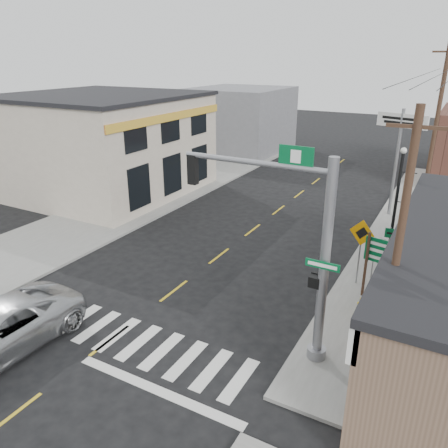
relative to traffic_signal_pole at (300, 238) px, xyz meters
The scene contains 17 objects.
ground 7.76m from the traffic_signal_pole, 157.10° to the right, with size 140.00×140.00×0.00m, color black.
sidewalk_right 11.69m from the traffic_signal_pole, 73.86° to the left, with size 6.00×38.00×0.13m, color gray.
sidewalk_left 18.75m from the traffic_signal_pole, 145.01° to the left, with size 6.00×38.00×0.13m, color gray.
center_line 9.15m from the traffic_signal_pole, 137.45° to the left, with size 0.12×56.00×0.01m, color gold.
crosswalk 7.63m from the traffic_signal_pole, 160.43° to the right, with size 11.00×2.20×0.01m, color silver.
left_building 22.19m from the traffic_signal_pole, 148.82° to the left, with size 12.00×12.00×6.80m, color #C1B4A1.
bldg_distant_left 34.03m from the traffic_signal_pole, 119.93° to the left, with size 9.00×10.00×6.40m, color slate.
traffic_signal_pole is the anchor object (origin of this frame).
guide_sign 5.64m from the traffic_signal_pole, 67.74° to the left, with size 1.63×0.14×2.84m.
fire_hydrant 5.22m from the traffic_signal_pole, 64.11° to the left, with size 0.25×0.25×0.78m.
ped_crossing_sign 6.15m from the traffic_signal_pole, 81.73° to the left, with size 1.16×0.08×2.99m.
lamp_post 9.22m from the traffic_signal_pole, 79.39° to the left, with size 0.72×0.56×5.52m.
dance_center_sign 15.84m from the traffic_signal_pole, 87.95° to the left, with size 3.06×0.19×6.51m.
bare_tree 5.19m from the traffic_signal_pole, 49.47° to the left, with size 2.18×2.18×4.37m.
shrub_front 5.62m from the traffic_signal_pole, 32.44° to the left, with size 1.47×1.47×1.10m, color #153B18.
utility_pole_near 2.90m from the traffic_signal_pole, ahead, with size 1.45×0.22×8.34m.
utility_pole_far 18.64m from the traffic_signal_pole, 83.06° to the left, with size 1.78×0.27×10.25m.
Camera 1 is at (9.86, -9.47, 9.56)m, focal length 35.00 mm.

